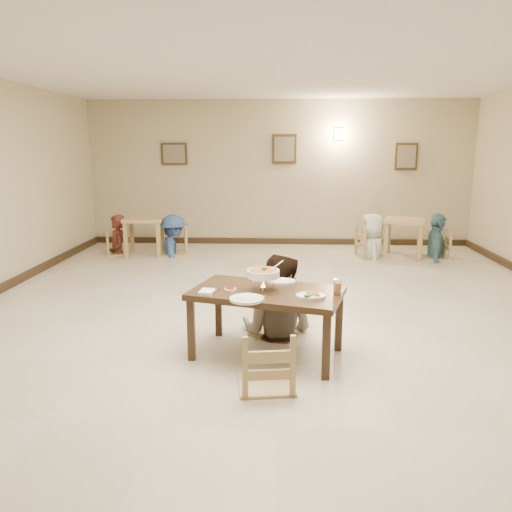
{
  "coord_description": "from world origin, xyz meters",
  "views": [
    {
      "loc": [
        0.01,
        -5.58,
        2.05
      ],
      "look_at": [
        -0.24,
        -0.17,
        0.86
      ],
      "focal_mm": 35.0,
      "sensor_mm": 36.0,
      "label": 1
    }
  ],
  "objects_px": {
    "chair_far": "(273,285)",
    "bg_diner_c": "(373,214)",
    "curry_warmer": "(263,274)",
    "bg_diner_a": "(116,215)",
    "bg_diner_d": "(439,213)",
    "main_diner": "(278,255)",
    "bg_table_right": "(404,226)",
    "main_table": "(267,298)",
    "bg_chair_ll": "(117,232)",
    "bg_chair_rr": "(437,232)",
    "bg_diner_b": "(173,215)",
    "chair_near": "(266,331)",
    "bg_table_left": "(144,224)",
    "bg_chair_lr": "(173,227)",
    "drink_glass": "(337,287)",
    "bg_chair_rl": "(373,229)"
  },
  "relations": [
    {
      "from": "chair_far",
      "to": "bg_diner_c",
      "type": "distance_m",
      "value": 4.35
    },
    {
      "from": "chair_far",
      "to": "curry_warmer",
      "type": "distance_m",
      "value": 0.79
    },
    {
      "from": "bg_diner_a",
      "to": "bg_diner_d",
      "type": "bearing_deg",
      "value": 60.23
    },
    {
      "from": "main_diner",
      "to": "bg_diner_a",
      "type": "height_order",
      "value": "main_diner"
    },
    {
      "from": "bg_table_right",
      "to": "main_table",
      "type": "bearing_deg",
      "value": -117.7
    },
    {
      "from": "bg_table_right",
      "to": "bg_chair_ll",
      "type": "relative_size",
      "value": 1.04
    },
    {
      "from": "bg_chair_rr",
      "to": "bg_diner_b",
      "type": "relative_size",
      "value": 0.63
    },
    {
      "from": "chair_near",
      "to": "curry_warmer",
      "type": "distance_m",
      "value": 0.74
    },
    {
      "from": "chair_far",
      "to": "bg_diner_d",
      "type": "bearing_deg",
      "value": 60.4
    },
    {
      "from": "chair_far",
      "to": "main_diner",
      "type": "bearing_deg",
      "value": -56.27
    },
    {
      "from": "chair_near",
      "to": "bg_diner_c",
      "type": "bearing_deg",
      "value": -117.03
    },
    {
      "from": "chair_near",
      "to": "bg_table_left",
      "type": "height_order",
      "value": "chair_near"
    },
    {
      "from": "bg_chair_lr",
      "to": "drink_glass",
      "type": "bearing_deg",
      "value": 15.44
    },
    {
      "from": "chair_near",
      "to": "bg_table_left",
      "type": "bearing_deg",
      "value": -72.78
    },
    {
      "from": "bg_diner_d",
      "to": "main_table",
      "type": "bearing_deg",
      "value": 161.05
    },
    {
      "from": "curry_warmer",
      "to": "bg_chair_lr",
      "type": "bearing_deg",
      "value": 111.79
    },
    {
      "from": "bg_table_left",
      "to": "bg_diner_a",
      "type": "height_order",
      "value": "bg_diner_a"
    },
    {
      "from": "chair_near",
      "to": "bg_diner_b",
      "type": "relative_size",
      "value": 0.66
    },
    {
      "from": "bg_chair_rl",
      "to": "bg_diner_d",
      "type": "relative_size",
      "value": 0.64
    },
    {
      "from": "chair_near",
      "to": "bg_table_right",
      "type": "xyz_separation_m",
      "value": [
        2.45,
        5.36,
        0.08
      ]
    },
    {
      "from": "chair_far",
      "to": "bg_table_right",
      "type": "relative_size",
      "value": 1.18
    },
    {
      "from": "chair_far",
      "to": "bg_diner_a",
      "type": "xyz_separation_m",
      "value": [
        -3.08,
        3.98,
        0.24
      ]
    },
    {
      "from": "bg_table_right",
      "to": "bg_diner_d",
      "type": "xyz_separation_m",
      "value": [
        0.59,
        -0.07,
        0.26
      ]
    },
    {
      "from": "drink_glass",
      "to": "bg_chair_ll",
      "type": "xyz_separation_m",
      "value": [
        -3.7,
        4.8,
        -0.31
      ]
    },
    {
      "from": "bg_chair_lr",
      "to": "chair_far",
      "type": "bearing_deg",
      "value": 13.47
    },
    {
      "from": "curry_warmer",
      "to": "bg_diner_b",
      "type": "xyz_separation_m",
      "value": [
        -1.89,
        4.72,
        -0.07
      ]
    },
    {
      "from": "bg_table_right",
      "to": "chair_near",
      "type": "bearing_deg",
      "value": -114.58
    },
    {
      "from": "bg_chair_rl",
      "to": "bg_diner_a",
      "type": "xyz_separation_m",
      "value": [
        -4.9,
        0.03,
        0.23
      ]
    },
    {
      "from": "bg_chair_ll",
      "to": "bg_chair_lr",
      "type": "height_order",
      "value": "bg_chair_lr"
    },
    {
      "from": "bg_diner_d",
      "to": "curry_warmer",
      "type": "bearing_deg",
      "value": 160.78
    },
    {
      "from": "curry_warmer",
      "to": "bg_diner_a",
      "type": "height_order",
      "value": "bg_diner_a"
    },
    {
      "from": "bg_chair_rr",
      "to": "bg_diner_b",
      "type": "distance_m",
      "value": 4.99
    },
    {
      "from": "chair_near",
      "to": "bg_table_left",
      "type": "relative_size",
      "value": 1.27
    },
    {
      "from": "bg_chair_rr",
      "to": "bg_chair_ll",
      "type": "bearing_deg",
      "value": -84.35
    },
    {
      "from": "chair_near",
      "to": "chair_far",
      "type": "bearing_deg",
      "value": -99.64
    },
    {
      "from": "bg_table_right",
      "to": "curry_warmer",
      "type": "bearing_deg",
      "value": -118.01
    },
    {
      "from": "bg_diner_c",
      "to": "bg_chair_ll",
      "type": "bearing_deg",
      "value": -92.18
    },
    {
      "from": "main_diner",
      "to": "bg_diner_d",
      "type": "distance_m",
      "value": 4.98
    },
    {
      "from": "bg_chair_lr",
      "to": "bg_diner_a",
      "type": "xyz_separation_m",
      "value": [
        -1.1,
        -0.02,
        0.22
      ]
    },
    {
      "from": "drink_glass",
      "to": "bg_table_right",
      "type": "xyz_separation_m",
      "value": [
        1.79,
        4.8,
        -0.16
      ]
    },
    {
      "from": "main_diner",
      "to": "bg_table_right",
      "type": "xyz_separation_m",
      "value": [
        2.36,
        4.08,
        -0.32
      ]
    },
    {
      "from": "chair_near",
      "to": "bg_table_left",
      "type": "distance_m",
      "value": 5.88
    },
    {
      "from": "main_table",
      "to": "bg_diner_d",
      "type": "relative_size",
      "value": 0.95
    },
    {
      "from": "bg_table_left",
      "to": "bg_chair_lr",
      "type": "bearing_deg",
      "value": 4.99
    },
    {
      "from": "main_table",
      "to": "chair_near",
      "type": "distance_m",
      "value": 0.67
    },
    {
      "from": "drink_glass",
      "to": "bg_chair_rr",
      "type": "distance_m",
      "value": 5.3
    },
    {
      "from": "curry_warmer",
      "to": "bg_diner_b",
      "type": "relative_size",
      "value": 0.23
    },
    {
      "from": "bg_chair_lr",
      "to": "bg_diner_b",
      "type": "distance_m",
      "value": 0.23
    },
    {
      "from": "bg_table_left",
      "to": "bg_diner_c",
      "type": "relative_size",
      "value": 0.49
    },
    {
      "from": "drink_glass",
      "to": "bg_diner_a",
      "type": "bearing_deg",
      "value": 127.63
    }
  ]
}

